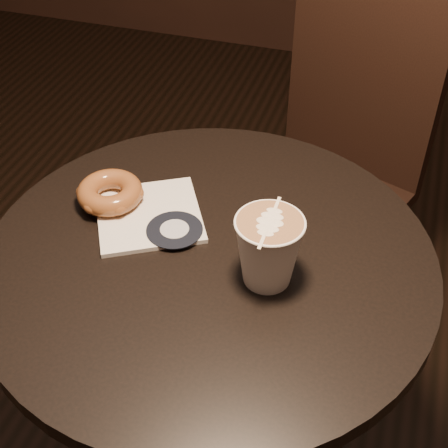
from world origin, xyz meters
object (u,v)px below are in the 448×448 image
object	(u,v)px
cafe_table	(211,334)
doughnut	(110,192)
pastry_bag	(149,215)
latte_cup	(268,251)
chair	(338,149)

from	to	relation	value
cafe_table	doughnut	size ratio (longest dim) A/B	6.88
cafe_table	pastry_bag	distance (m)	0.24
pastry_bag	latte_cup	xyz separation A→B (m)	(0.22, -0.08, 0.05)
cafe_table	pastry_bag	xyz separation A→B (m)	(-0.12, 0.05, 0.20)
cafe_table	pastry_bag	bearing A→B (deg)	158.27
chair	latte_cup	distance (m)	0.72
doughnut	latte_cup	bearing A→B (deg)	-16.51
cafe_table	doughnut	bearing A→B (deg)	163.05
pastry_bag	latte_cup	distance (m)	0.24
doughnut	latte_cup	world-z (taller)	latte_cup
chair	pastry_bag	xyz separation A→B (m)	(-0.23, -0.60, 0.21)
pastry_bag	doughnut	bearing A→B (deg)	141.65
pastry_bag	doughnut	size ratio (longest dim) A/B	1.52
doughnut	latte_cup	distance (m)	0.31
cafe_table	chair	world-z (taller)	chair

